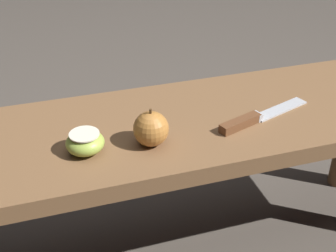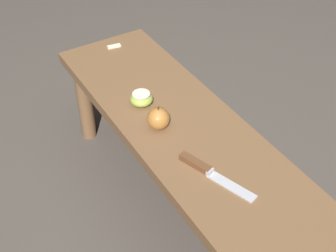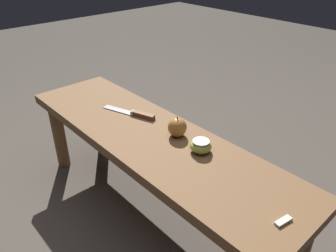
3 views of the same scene
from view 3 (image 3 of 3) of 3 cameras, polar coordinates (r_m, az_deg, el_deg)
The scene contains 6 objects.
ground_plane at distance 1.54m, azimuth -2.63°, elevation -14.82°, with size 8.00×8.00×0.00m, color #4C443D.
wooden_bench at distance 1.32m, azimuth -2.98°, elevation -4.02°, with size 1.34×0.37×0.42m.
knife at distance 1.43m, azimuth -5.60°, elevation 2.15°, with size 0.26×0.11×0.02m.
apple_whole at distance 1.26m, azimuth 1.62°, elevation -0.21°, with size 0.07×0.07×0.08m.
apple_cut at distance 1.18m, azimuth 5.73°, elevation -3.46°, with size 0.08×0.08×0.04m.
apple_slice_near_knife at distance 0.97m, azimuth 19.44°, elevation -15.35°, with size 0.03×0.06×0.01m.
Camera 3 is at (0.86, -0.68, 1.09)m, focal length 35.00 mm.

